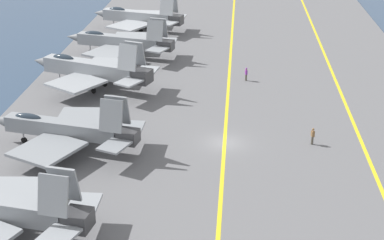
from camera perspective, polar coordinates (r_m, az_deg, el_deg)
ground_plane at (r=59.20m, az=3.17°, el=-2.56°), size 2000.00×2000.00×0.00m
carrier_deck at (r=59.12m, az=3.17°, el=-2.38°), size 222.38×49.91×0.40m
deck_stripe_foul_line at (r=60.37m, az=16.32°, el=-2.58°), size 200.15×0.51×0.01m
deck_stripe_centerline at (r=59.03m, az=3.18°, el=-2.21°), size 200.14×0.36×0.01m
parked_jet_third at (r=58.07m, az=-12.11°, el=-0.85°), size 13.62×15.75×5.97m
parked_jet_fourth at (r=73.18m, az=-9.69°, el=4.90°), size 13.38×16.66×6.53m
parked_jet_fifth at (r=85.28m, az=-6.89°, el=7.56°), size 14.15×16.54×5.97m
parked_jet_sixth at (r=99.27m, az=-5.16°, el=9.94°), size 14.13×16.06×6.17m
crew_purple_vest at (r=75.82m, az=5.28°, el=4.51°), size 0.43×0.34×1.74m
crew_brown_vest at (r=59.41m, az=11.62°, el=-1.48°), size 0.44×0.37×1.76m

